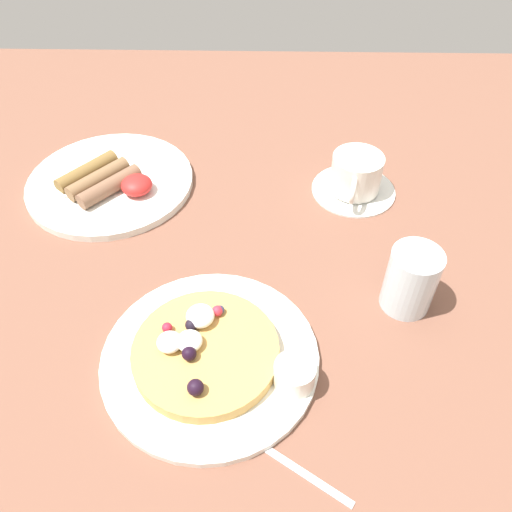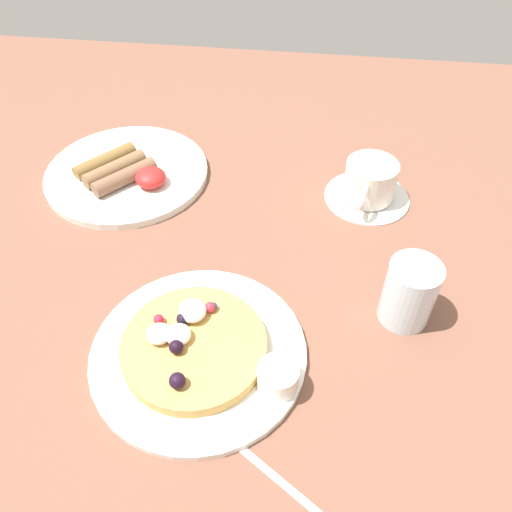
{
  "view_description": "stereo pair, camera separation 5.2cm",
  "coord_description": "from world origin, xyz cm",
  "px_view_note": "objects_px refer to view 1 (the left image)",
  "views": [
    {
      "loc": [
        3.61,
        -46.97,
        53.79
      ],
      "look_at": [
        2.59,
        0.78,
        4.0
      ],
      "focal_mm": 36.16,
      "sensor_mm": 36.0,
      "label": 1
    },
    {
      "loc": [
        8.76,
        -46.58,
        53.79
      ],
      "look_at": [
        2.59,
        0.78,
        4.0
      ],
      "focal_mm": 36.16,
      "sensor_mm": 36.0,
      "label": 2
    }
  ],
  "objects_px": {
    "pancake_plate": "(210,358)",
    "syrup_ramekin": "(295,374)",
    "coffee_cup": "(356,173)",
    "coffee_saucer": "(353,189)",
    "breakfast_plate": "(111,182)",
    "water_glass": "(411,280)",
    "teaspoon": "(364,512)"
  },
  "relations": [
    {
      "from": "syrup_ramekin",
      "to": "coffee_cup",
      "type": "height_order",
      "value": "coffee_cup"
    },
    {
      "from": "syrup_ramekin",
      "to": "coffee_saucer",
      "type": "xyz_separation_m",
      "value": [
        0.11,
        0.36,
        -0.02
      ]
    },
    {
      "from": "breakfast_plate",
      "to": "coffee_saucer",
      "type": "xyz_separation_m",
      "value": [
        0.4,
        -0.01,
        -0.0
      ]
    },
    {
      "from": "coffee_cup",
      "to": "teaspoon",
      "type": "distance_m",
      "value": 0.5
    },
    {
      "from": "syrup_ramekin",
      "to": "coffee_cup",
      "type": "xyz_separation_m",
      "value": [
        0.11,
        0.36,
        0.01
      ]
    },
    {
      "from": "syrup_ramekin",
      "to": "pancake_plate",
      "type": "bearing_deg",
      "value": 161.35
    },
    {
      "from": "breakfast_plate",
      "to": "water_glass",
      "type": "relative_size",
      "value": 3.0
    },
    {
      "from": "breakfast_plate",
      "to": "teaspoon",
      "type": "relative_size",
      "value": 1.87
    },
    {
      "from": "breakfast_plate",
      "to": "water_glass",
      "type": "height_order",
      "value": "water_glass"
    },
    {
      "from": "breakfast_plate",
      "to": "teaspoon",
      "type": "height_order",
      "value": "breakfast_plate"
    },
    {
      "from": "coffee_cup",
      "to": "teaspoon",
      "type": "xyz_separation_m",
      "value": [
        -0.04,
        -0.5,
        -0.04
      ]
    },
    {
      "from": "coffee_saucer",
      "to": "coffee_cup",
      "type": "xyz_separation_m",
      "value": [
        -0.0,
        -0.0,
        0.03
      ]
    },
    {
      "from": "coffee_cup",
      "to": "teaspoon",
      "type": "bearing_deg",
      "value": -95.04
    },
    {
      "from": "coffee_cup",
      "to": "pancake_plate",
      "type": "bearing_deg",
      "value": -122.52
    },
    {
      "from": "water_glass",
      "to": "syrup_ramekin",
      "type": "bearing_deg",
      "value": -139.63
    },
    {
      "from": "coffee_saucer",
      "to": "teaspoon",
      "type": "bearing_deg",
      "value": -95.07
    },
    {
      "from": "syrup_ramekin",
      "to": "teaspoon",
      "type": "bearing_deg",
      "value": -64.66
    },
    {
      "from": "breakfast_plate",
      "to": "coffee_saucer",
      "type": "distance_m",
      "value": 0.4
    },
    {
      "from": "pancake_plate",
      "to": "syrup_ramekin",
      "type": "bearing_deg",
      "value": -18.65
    },
    {
      "from": "coffee_cup",
      "to": "water_glass",
      "type": "xyz_separation_m",
      "value": [
        0.04,
        -0.23,
        0.01
      ]
    },
    {
      "from": "water_glass",
      "to": "pancake_plate",
      "type": "bearing_deg",
      "value": -159.31
    },
    {
      "from": "syrup_ramekin",
      "to": "water_glass",
      "type": "bearing_deg",
      "value": 40.37
    },
    {
      "from": "pancake_plate",
      "to": "syrup_ramekin",
      "type": "height_order",
      "value": "syrup_ramekin"
    },
    {
      "from": "syrup_ramekin",
      "to": "breakfast_plate",
      "type": "xyz_separation_m",
      "value": [
        -0.29,
        0.37,
        -0.02
      ]
    },
    {
      "from": "water_glass",
      "to": "breakfast_plate",
      "type": "bearing_deg",
      "value": 151.61
    },
    {
      "from": "pancake_plate",
      "to": "syrup_ramekin",
      "type": "distance_m",
      "value": 0.11
    },
    {
      "from": "syrup_ramekin",
      "to": "teaspoon",
      "type": "height_order",
      "value": "syrup_ramekin"
    },
    {
      "from": "coffee_saucer",
      "to": "breakfast_plate",
      "type": "bearing_deg",
      "value": 179.11
    },
    {
      "from": "pancake_plate",
      "to": "coffee_cup",
      "type": "relative_size",
      "value": 2.36
    },
    {
      "from": "water_glass",
      "to": "coffee_cup",
      "type": "bearing_deg",
      "value": 100.23
    },
    {
      "from": "syrup_ramekin",
      "to": "coffee_cup",
      "type": "relative_size",
      "value": 0.43
    },
    {
      "from": "pancake_plate",
      "to": "water_glass",
      "type": "xyz_separation_m",
      "value": [
        0.25,
        0.09,
        0.04
      ]
    }
  ]
}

